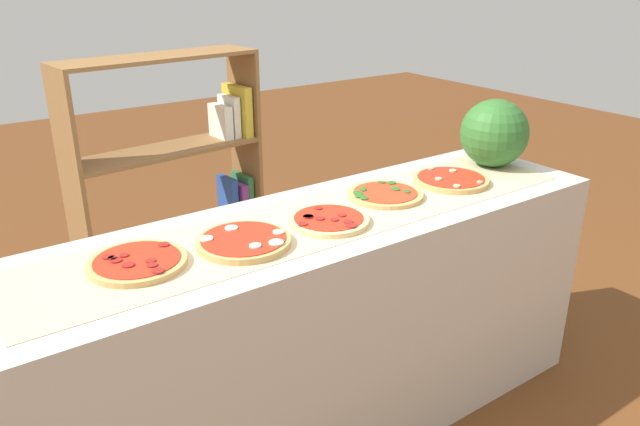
# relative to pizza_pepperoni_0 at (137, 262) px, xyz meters

# --- Properties ---
(ground_plane) EXTENTS (12.00, 12.00, 0.00)m
(ground_plane) POSITION_rel_pizza_pepperoni_0_xyz_m (0.63, -0.01, -0.89)
(ground_plane) COLOR brown
(counter) EXTENTS (2.24, 0.59, 0.88)m
(counter) POSITION_rel_pizza_pepperoni_0_xyz_m (0.63, -0.01, -0.45)
(counter) COLOR beige
(counter) RESTS_ON ground_plane
(parchment_paper) EXTENTS (2.03, 0.42, 0.00)m
(parchment_paper) POSITION_rel_pizza_pepperoni_0_xyz_m (0.63, -0.01, -0.01)
(parchment_paper) COLOR beige
(parchment_paper) RESTS_ON counter
(pizza_pepperoni_0) EXTENTS (0.28, 0.28, 0.02)m
(pizza_pepperoni_0) POSITION_rel_pizza_pepperoni_0_xyz_m (0.00, 0.00, 0.00)
(pizza_pepperoni_0) COLOR tan
(pizza_pepperoni_0) RESTS_ON parchment_paper
(pizza_mozzarella_1) EXTENTS (0.29, 0.29, 0.03)m
(pizza_mozzarella_1) POSITION_rel_pizza_pepperoni_0_xyz_m (0.32, -0.05, 0.00)
(pizza_mozzarella_1) COLOR tan
(pizza_mozzarella_1) RESTS_ON parchment_paper
(pizza_pepperoni_2) EXTENTS (0.27, 0.27, 0.02)m
(pizza_pepperoni_2) POSITION_rel_pizza_pepperoni_0_xyz_m (0.63, -0.06, -0.00)
(pizza_pepperoni_2) COLOR #E5C17F
(pizza_pepperoni_2) RESTS_ON parchment_paper
(pizza_spinach_3) EXTENTS (0.28, 0.28, 0.02)m
(pizza_spinach_3) POSITION_rel_pizza_pepperoni_0_xyz_m (0.95, 0.02, -0.00)
(pizza_spinach_3) COLOR tan
(pizza_spinach_3) RESTS_ON parchment_paper
(pizza_mushroom_4) EXTENTS (0.30, 0.30, 0.03)m
(pizza_mushroom_4) POSITION_rel_pizza_pepperoni_0_xyz_m (1.26, -0.01, 0.00)
(pizza_mushroom_4) COLOR tan
(pizza_mushroom_4) RESTS_ON parchment_paper
(watermelon) EXTENTS (0.28, 0.28, 0.28)m
(watermelon) POSITION_rel_pizza_pepperoni_0_xyz_m (1.57, 0.04, 0.13)
(watermelon) COLOR #2D6628
(watermelon) RESTS_ON counter
(bookshelf) EXTENTS (0.94, 0.34, 1.31)m
(bookshelf) POSITION_rel_pizza_pepperoni_0_xyz_m (0.66, 1.11, -0.32)
(bookshelf) COLOR brown
(bookshelf) RESTS_ON ground_plane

